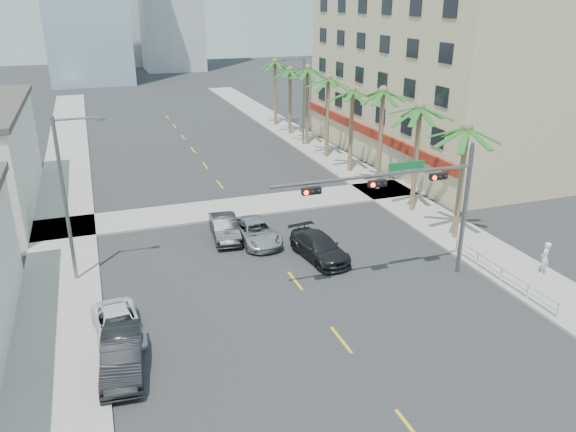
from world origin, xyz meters
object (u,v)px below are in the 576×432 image
object	(u,v)px
car_parked_mid	(122,356)
car_parked_far	(118,325)
traffic_signal_mast	(415,193)
pedestrian	(545,258)
car_lane_center	(256,232)
car_lane_right	(319,247)
car_lane_left	(225,228)

from	to	relation	value
car_parked_mid	car_parked_far	distance (m)	2.69
traffic_signal_mast	pedestrian	distance (m)	8.56
car_parked_far	traffic_signal_mast	bearing A→B (deg)	-3.37
car_lane_center	car_lane_right	bearing A→B (deg)	-54.64
car_lane_center	traffic_signal_mast	bearing A→B (deg)	-54.62
car_lane_left	pedestrian	distance (m)	18.85
traffic_signal_mast	car_lane_left	size ratio (longest dim) A/B	2.52
car_parked_far	car_lane_right	size ratio (longest dim) A/B	0.89
car_lane_left	car_parked_mid	bearing A→B (deg)	-115.64
traffic_signal_mast	car_parked_mid	size ratio (longest dim) A/B	2.43
car_lane_right	car_parked_mid	bearing A→B (deg)	-155.83
traffic_signal_mast	car_lane_right	size ratio (longest dim) A/B	2.27
traffic_signal_mast	car_parked_far	distance (m)	15.83
car_parked_mid	car_parked_far	world-z (taller)	car_parked_mid
car_lane_left	pedestrian	xyz separation A→B (m)	(15.34, -10.94, 0.36)
car_parked_far	car_lane_right	distance (m)	12.61
traffic_signal_mast	car_lane_right	bearing A→B (deg)	128.89
car_parked_mid	traffic_signal_mast	bearing A→B (deg)	16.69
car_parked_mid	car_lane_left	distance (m)	13.99
car_parked_far	car_lane_right	world-z (taller)	car_lane_right
car_lane_center	car_lane_right	world-z (taller)	car_lane_right
car_lane_center	pedestrian	bearing A→B (deg)	-39.15
car_parked_far	pedestrian	size ratio (longest dim) A/B	2.33
traffic_signal_mast	car_parked_mid	world-z (taller)	traffic_signal_mast
traffic_signal_mast	car_lane_right	xyz separation A→B (m)	(-3.45, 4.28, -4.35)
car_parked_far	car_lane_right	bearing A→B (deg)	16.83
car_lane_right	pedestrian	bearing A→B (deg)	-37.77
car_parked_mid	pedestrian	size ratio (longest dim) A/B	2.44
car_parked_far	pedestrian	world-z (taller)	pedestrian
car_parked_mid	car_lane_left	size ratio (longest dim) A/B	1.04
car_parked_far	car_lane_center	bearing A→B (deg)	37.92
traffic_signal_mast	car_parked_far	size ratio (longest dim) A/B	2.54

